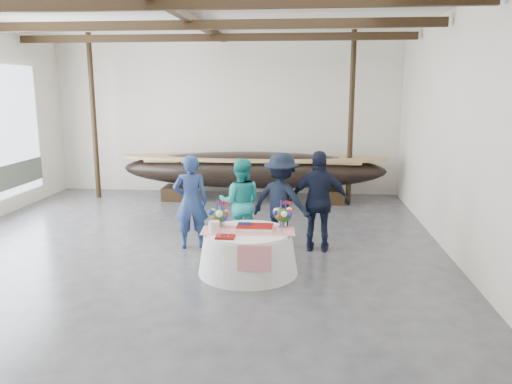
# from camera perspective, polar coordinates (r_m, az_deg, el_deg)

# --- Properties ---
(floor) EXTENTS (10.00, 12.00, 0.01)m
(floor) POSITION_cam_1_polar(r_m,az_deg,el_deg) (9.31, -9.04, -7.45)
(floor) COLOR #3D3D42
(floor) RESTS_ON ground
(wall_back) EXTENTS (10.00, 0.02, 4.50)m
(wall_back) POSITION_cam_1_polar(r_m,az_deg,el_deg) (14.70, -3.47, 8.68)
(wall_back) COLOR silver
(wall_back) RESTS_ON ground
(wall_right) EXTENTS (0.02, 12.00, 4.50)m
(wall_right) POSITION_cam_1_polar(r_m,az_deg,el_deg) (8.97, 23.28, 5.74)
(wall_right) COLOR silver
(wall_right) RESTS_ON ground
(pavilion_structure) EXTENTS (9.80, 11.76, 4.50)m
(pavilion_structure) POSITION_cam_1_polar(r_m,az_deg,el_deg) (9.65, -8.57, 17.36)
(pavilion_structure) COLOR black
(pavilion_structure) RESTS_ON ground
(longboat_display) EXTENTS (7.21, 1.44, 1.35)m
(longboat_display) POSITION_cam_1_polar(r_m,az_deg,el_deg) (13.61, -0.41, 2.57)
(longboat_display) COLOR black
(longboat_display) RESTS_ON ground
(banquet_table) EXTENTS (1.67, 1.67, 0.72)m
(banquet_table) POSITION_cam_1_polar(r_m,az_deg,el_deg) (8.42, -0.91, -6.83)
(banquet_table) COLOR white
(banquet_table) RESTS_ON ground
(tabletop_items) EXTENTS (1.57, 1.01, 0.40)m
(tabletop_items) POSITION_cam_1_polar(r_m,az_deg,el_deg) (8.44, -0.99, -3.16)
(tabletop_items) COLOR red
(tabletop_items) RESTS_ON banquet_table
(guest_woman_blue) EXTENTS (0.76, 0.60, 1.82)m
(guest_woman_blue) POSITION_cam_1_polar(r_m,az_deg,el_deg) (9.63, -7.46, -1.12)
(guest_woman_blue) COLOR navy
(guest_woman_blue) RESTS_ON ground
(guest_woman_teal) EXTENTS (0.87, 0.69, 1.73)m
(guest_woman_teal) POSITION_cam_1_polar(r_m,az_deg,el_deg) (9.70, -1.79, -1.20)
(guest_woman_teal) COLOR teal
(guest_woman_teal) RESTS_ON ground
(guest_man_left) EXTENTS (1.38, 1.11, 1.86)m
(guest_man_left) POSITION_cam_1_polar(r_m,az_deg,el_deg) (9.50, 2.91, -1.09)
(guest_man_left) COLOR black
(guest_man_left) RESTS_ON ground
(guest_man_right) EXTENTS (1.15, 0.55, 1.92)m
(guest_man_right) POSITION_cam_1_polar(r_m,az_deg,el_deg) (9.43, 7.25, -1.10)
(guest_man_right) COLOR black
(guest_man_right) RESTS_ON ground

